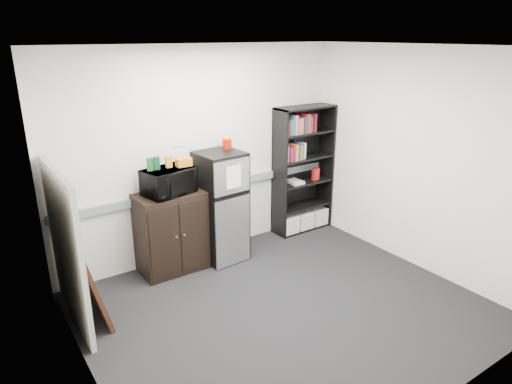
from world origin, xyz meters
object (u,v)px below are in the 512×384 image
(bookshelf, at_px, (303,171))
(cubicle_partition, at_px, (66,249))
(microwave, at_px, (168,181))
(cabinet, at_px, (171,232))
(refrigerator, at_px, (221,207))

(bookshelf, relative_size, cubicle_partition, 1.14)
(microwave, bearing_deg, cabinet, 75.83)
(cabinet, height_order, microwave, microwave)
(bookshelf, distance_m, cubicle_partition, 3.46)
(microwave, distance_m, refrigerator, 0.81)
(cubicle_partition, distance_m, refrigerator, 1.99)
(cabinet, bearing_deg, microwave, -90.00)
(cubicle_partition, relative_size, cabinet, 1.61)
(bookshelf, relative_size, microwave, 3.25)
(bookshelf, height_order, refrigerator, bookshelf)
(refrigerator, bearing_deg, microwave, 170.48)
(cubicle_partition, distance_m, microwave, 1.40)
(cubicle_partition, xyz_separation_m, refrigerator, (1.96, 0.34, -0.10))
(microwave, relative_size, refrigerator, 0.40)
(refrigerator, bearing_deg, cabinet, 169.14)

